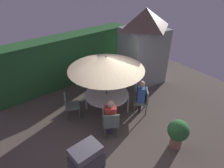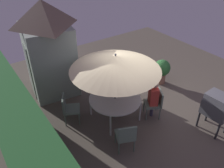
{
  "view_description": "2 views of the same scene",
  "coord_description": "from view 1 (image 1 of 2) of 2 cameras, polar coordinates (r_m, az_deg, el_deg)",
  "views": [
    {
      "loc": [
        -3.21,
        -3.91,
        4.67
      ],
      "look_at": [
        0.19,
        0.51,
        1.24
      ],
      "focal_mm": 32.52,
      "sensor_mm": 36.0,
      "label": 1
    },
    {
      "loc": [
        -4.13,
        3.88,
        4.76
      ],
      "look_at": [
        0.41,
        0.68,
        1.06
      ],
      "focal_mm": 36.86,
      "sensor_mm": 36.0,
      "label": 2
    }
  ],
  "objects": [
    {
      "name": "hedge_backdrop",
      "position": [
        8.85,
        -13.0,
        6.55
      ],
      "size": [
        5.95,
        0.82,
        2.07
      ],
      "color": "#28602D",
      "rests_on": "ground"
    },
    {
      "name": "person_in_blue",
      "position": [
        6.98,
        8.13,
        -2.56
      ],
      "size": [
        0.4,
        0.42,
        1.26
      ],
      "color": "#3866B2",
      "rests_on": "ground"
    },
    {
      "name": "chair_toward_house",
      "position": [
        6.98,
        -11.83,
        -5.6
      ],
      "size": [
        0.61,
        0.61,
        0.9
      ],
      "color": "slate",
      "rests_on": "ground"
    },
    {
      "name": "chair_near_shed",
      "position": [
        6.15,
        -0.29,
        -10.76
      ],
      "size": [
        0.63,
        0.63,
        0.9
      ],
      "color": "slate",
      "rests_on": "ground"
    },
    {
      "name": "garden_shed",
      "position": [
        8.65,
        8.78,
        10.45
      ],
      "size": [
        1.95,
        1.75,
        3.13
      ],
      "color": "gray",
      "rests_on": "ground"
    },
    {
      "name": "patio_table",
      "position": [
        6.99,
        -1.51,
        -3.07
      ],
      "size": [
        1.52,
        1.52,
        0.73
      ],
      "color": "white",
      "rests_on": "ground"
    },
    {
      "name": "ground_plane",
      "position": [
        6.88,
        1.32,
        -11.1
      ],
      "size": [
        11.0,
        11.0,
        0.0
      ],
      "primitive_type": "plane",
      "color": "brown"
    },
    {
      "name": "bbq_grill",
      "position": [
        4.88,
        -7.2,
        -20.19
      ],
      "size": [
        0.73,
        0.54,
        1.2
      ],
      "color": "#47474C",
      "rests_on": "ground"
    },
    {
      "name": "patio_umbrella",
      "position": [
        6.38,
        -1.66,
        5.87
      ],
      "size": [
        2.46,
        2.46,
        2.16
      ],
      "color": "#4C4C51",
      "rests_on": "ground"
    },
    {
      "name": "potted_plant_by_shed",
      "position": [
        6.09,
        18.04,
        -12.78
      ],
      "size": [
        0.6,
        0.6,
        0.93
      ],
      "color": "#936651",
      "rests_on": "ground"
    },
    {
      "name": "chair_toward_hedge",
      "position": [
        8.22,
        -2.79,
        1.27
      ],
      "size": [
        0.63,
        0.63,
        0.9
      ],
      "color": "slate",
      "rests_on": "ground"
    },
    {
      "name": "chair_far_side",
      "position": [
        7.14,
        8.65,
        -4.31
      ],
      "size": [
        0.65,
        0.65,
        0.9
      ],
      "color": "slate",
      "rests_on": "ground"
    },
    {
      "name": "person_in_red",
      "position": [
        6.04,
        -0.4,
        -8.37
      ],
      "size": [
        0.41,
        0.38,
        1.26
      ],
      "color": "#CC3D33",
      "rests_on": "ground"
    }
  ]
}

